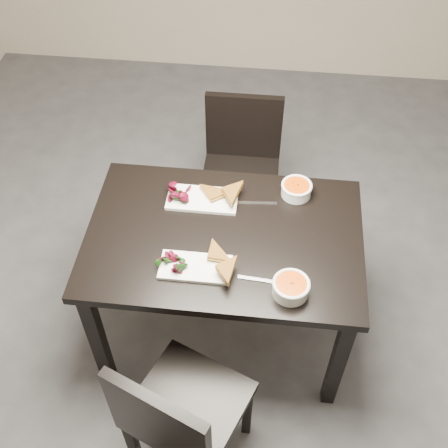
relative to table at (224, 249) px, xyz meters
name	(u,v)px	position (x,y,z in m)	size (l,w,h in m)	color
ground	(290,339)	(0.35, -0.04, -0.65)	(5.00, 5.00, 0.00)	#47474C
room_shell	(349,4)	(0.35, -0.04, 1.18)	(5.02, 5.02, 2.81)	beige
table	(224,249)	(0.00, 0.00, 0.00)	(1.20, 0.80, 0.75)	black
chair_near	(178,415)	(-0.10, -0.71, -0.17)	(0.55, 0.55, 0.85)	black
chair_far	(241,162)	(0.01, 0.77, -0.17)	(0.42, 0.42, 0.85)	black
plate_near	(195,267)	(-0.10, -0.19, 0.11)	(0.29, 0.15, 0.01)	white
sandwich_near	(212,261)	(-0.03, -0.18, 0.14)	(0.15, 0.11, 0.05)	#A56C22
salad_near	(171,261)	(-0.20, -0.19, 0.13)	(0.09, 0.08, 0.04)	black
soup_bowl_near	(291,287)	(0.29, -0.27, 0.14)	(0.15, 0.15, 0.07)	white
cutlery_near	(260,280)	(0.17, -0.22, 0.10)	(0.18, 0.02, 0.00)	silver
plate_far	(202,199)	(-0.12, 0.19, 0.11)	(0.32, 0.16, 0.02)	white
sandwich_far	(216,197)	(-0.06, 0.18, 0.14)	(0.16, 0.12, 0.05)	#A56C22
salad_far	(180,193)	(-0.22, 0.19, 0.14)	(0.10, 0.09, 0.04)	black
soup_bowl_far	(296,189)	(0.30, 0.28, 0.13)	(0.14, 0.14, 0.06)	white
cutlery_far	(257,203)	(0.13, 0.20, 0.10)	(0.18, 0.02, 0.00)	silver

